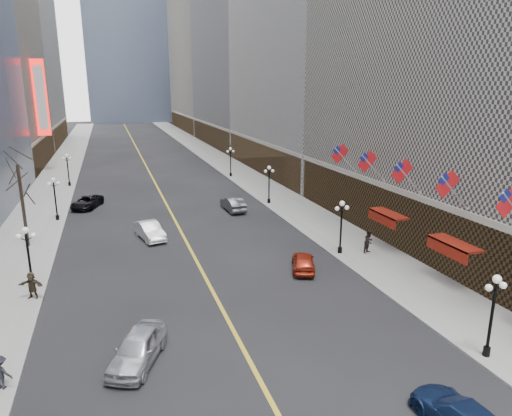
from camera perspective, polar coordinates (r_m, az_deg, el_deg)
sidewalk_east at (r=76.21m, az=-2.34°, el=4.59°), size 6.00×230.00×0.15m
sidewalk_west at (r=73.96m, az=-23.75°, el=3.02°), size 6.00×230.00×0.15m
lane_line at (r=83.61m, az=-13.53°, el=5.06°), size 0.25×200.00×0.02m
bldg_east_c at (r=114.54m, az=0.52°, el=20.15°), size 26.60×40.60×48.80m
bldg_east_d at (r=156.45m, az=-4.79°, el=21.26°), size 26.60×46.60×62.80m
streetlamp_east_0 at (r=26.42m, az=27.50°, el=-10.97°), size 1.26×0.44×4.52m
streetlamp_east_1 at (r=38.40m, az=10.62°, el=-1.67°), size 1.26×0.44×4.52m
streetlamp_east_2 at (r=54.41m, az=1.64°, el=3.46°), size 1.26×0.44×4.52m
streetlamp_east_3 at (r=71.37m, az=-3.20°, el=6.18°), size 1.26×0.44×4.52m
streetlamp_west_1 at (r=34.50m, az=-26.60°, el=-4.95°), size 1.26×0.44×4.52m
streetlamp_west_2 at (r=51.73m, az=-23.85°, el=1.58°), size 1.26×0.44×4.52m
streetlamp_west_3 at (r=69.35m, az=-22.48°, el=4.82°), size 1.26×0.44×4.52m
flag_1 at (r=29.44m, az=29.28°, el=0.43°), size 2.87×0.12×2.87m
flag_2 at (r=32.93m, az=23.02°, el=2.51°), size 2.87×0.12×2.87m
flag_3 at (r=36.77m, az=18.00°, el=4.15°), size 2.87×0.12×2.87m
flag_4 at (r=40.86m, az=13.94°, el=5.46°), size 2.87×0.12×2.87m
flag_5 at (r=45.14m, az=10.63°, el=6.50°), size 2.87×0.12×2.87m
awning_b at (r=34.50m, az=23.32°, el=-4.26°), size 1.40×4.00×0.93m
awning_c at (r=40.53m, az=16.00°, el=-0.86°), size 1.40×4.00×0.93m
theatre_marquee at (r=82.87m, az=-25.31°, el=12.35°), size 2.00×0.55×12.00m
tree_west_far at (r=43.56m, az=-27.49°, el=3.37°), size 3.60×3.60×7.92m
car_nb_near at (r=24.99m, az=-14.57°, el=-16.58°), size 3.80×5.20×1.65m
car_nb_mid at (r=43.44m, az=-13.13°, el=-2.77°), size 2.69×5.05×1.58m
car_nb_far at (r=56.67m, az=-20.37°, el=0.71°), size 4.03×5.61×1.42m
car_sb_mid at (r=35.45m, az=5.94°, el=-6.65°), size 3.03×4.46×1.41m
car_sb_far at (r=51.96m, az=-2.90°, el=0.52°), size 1.98×4.95×1.60m
ped_east_walk at (r=39.50m, az=13.93°, el=-4.10°), size 1.08×0.87×1.94m
ped_west_walk at (r=25.20m, az=-29.29°, el=-17.48°), size 1.14×0.89×1.65m
ped_west_far at (r=33.80m, az=-26.23°, el=-8.65°), size 1.74×1.12×1.82m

